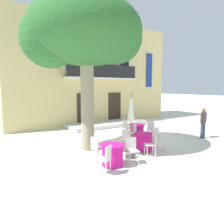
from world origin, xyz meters
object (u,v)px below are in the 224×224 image
Objects in this scene: cafe_chair_near_tree_2 at (152,143)px; cafe_chair_front_2 at (151,129)px; plane_tree at (84,34)px; cafe_chair_middle_2 at (105,158)px; cafe_table_front at (137,131)px; cafe_chair_middle_0 at (132,149)px; cafe_chair_near_tree_1 at (127,137)px; cafe_umbrella at (131,115)px; cafe_chair_middle_1 at (97,147)px; cafe_chair_front_1 at (133,132)px; cafe_chair_front_0 at (126,127)px; cafe_table_middle at (112,155)px; cafe_table_near_tree at (144,142)px; cafe_chair_near_tree_0 at (157,136)px; pedestrian_near_entrance at (203,121)px.

cafe_chair_near_tree_2 is 2.87m from cafe_chair_front_2.
plane_tree reaches higher than cafe_chair_middle_2.
cafe_chair_middle_0 is at bearing -133.60° from cafe_table_front.
cafe_umbrella is (-0.55, -0.93, 1.14)m from cafe_chair_near_tree_1.
cafe_chair_front_1 is (2.84, 1.33, 0.00)m from cafe_chair_middle_1.
cafe_chair_middle_2 is at bearing -167.43° from cafe_chair_middle_0.
cafe_chair_front_1 is at bearing 25.14° from cafe_chair_middle_1.
plane_tree is 5.40m from cafe_chair_front_0.
cafe_chair_near_tree_2 and cafe_chair_middle_2 have the same top height.
cafe_chair_front_2 is (2.24, 0.78, 0.00)m from cafe_chair_near_tree_1.
cafe_umbrella is (-2.05, -2.89, 1.14)m from cafe_chair_front_0.
cafe_table_middle is 0.77m from cafe_chair_middle_0.
cafe_chair_middle_0 is at bearing -144.78° from cafe_chair_front_2.
cafe_chair_middle_0 is 1.05× the size of cafe_table_front.
cafe_chair_middle_2 is 1.00× the size of cafe_chair_front_0.
cafe_table_near_tree is 0.77m from cafe_chair_near_tree_0.
pedestrian_near_entrance is at bearing 7.86° from cafe_chair_near_tree_2.
cafe_table_near_tree is 0.95× the size of cafe_chair_middle_1.
cafe_chair_middle_0 is (0.59, -2.45, -4.40)m from plane_tree.
cafe_chair_front_0 is (2.99, 0.94, -4.40)m from plane_tree.
pedestrian_near_entrance is (6.29, 0.59, 0.52)m from cafe_table_middle.
cafe_chair_near_tree_0 reaches higher than cafe_table_middle.
cafe_chair_near_tree_2 is 1.00× the size of cafe_chair_middle_1.
cafe_chair_near_tree_1 and cafe_chair_middle_0 have the same top height.
cafe_chair_near_tree_2 and cafe_chair_front_0 have the same top height.
plane_tree is at bearing 115.76° from cafe_umbrella.
cafe_chair_middle_0 is 1.00× the size of cafe_chair_middle_2.
pedestrian_near_entrance reaches higher than cafe_chair_near_tree_0.
cafe_chair_middle_1 is at bearing 72.37° from cafe_chair_middle_2.
pedestrian_near_entrance reaches higher than cafe_chair_middle_1.
plane_tree is 7.16× the size of cafe_chair_front_2.
cafe_table_front is at bearing 148.10° from pedestrian_near_entrance.
cafe_umbrella is at bearing -120.36° from cafe_chair_near_tree_1.
cafe_chair_near_tree_0 is 1.00× the size of cafe_chair_middle_2.
cafe_chair_front_1 is (1.89, 2.23, 0.00)m from cafe_chair_middle_0.
cafe_umbrella is (-2.79, -1.71, 1.14)m from cafe_chair_front_2.
cafe_chair_near_tree_1 is 2.07m from cafe_table_middle.
cafe_chair_front_1 is at bearing 158.13° from pedestrian_near_entrance.
cafe_table_middle is at bearing -73.56° from cafe_chair_middle_1.
cafe_chair_middle_1 is (-2.10, 0.74, 0.00)m from cafe_chair_near_tree_2.
cafe_chair_middle_2 is 5.12m from cafe_chair_front_2.
cafe_chair_near_tree_0 is 1.22m from cafe_chair_near_tree_2.
cafe_umbrella is at bearing -135.35° from cafe_table_front.
cafe_chair_near_tree_0 is at bearing -24.79° from cafe_chair_near_tree_1.
plane_tree is 5.77m from cafe_chair_front_2.
cafe_chair_near_tree_1 is 4.72m from pedestrian_near_entrance.
cafe_table_near_tree and cafe_table_front have the same top height.
cafe_chair_near_tree_1 is 1.00× the size of cafe_chair_front_1.
cafe_chair_middle_1 is (-0.95, 0.89, 0.00)m from cafe_chair_middle_0.
cafe_table_near_tree is 0.95× the size of cafe_chair_front_0.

